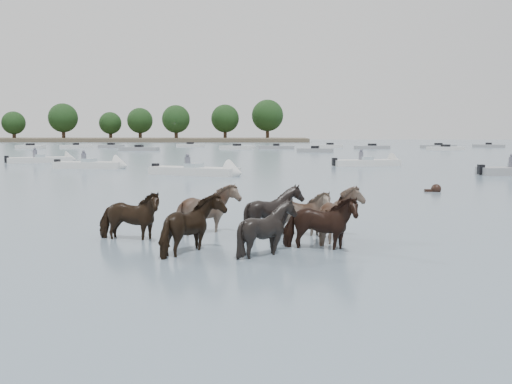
{
  "coord_description": "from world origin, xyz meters",
  "views": [
    {
      "loc": [
        2.08,
        -11.69,
        2.6
      ],
      "look_at": [
        1.5,
        2.36,
        1.1
      ],
      "focal_mm": 39.23,
      "sensor_mm": 36.0,
      "label": 1
    }
  ],
  "objects": [
    {
      "name": "ground",
      "position": [
        0.0,
        0.0,
        0.0
      ],
      "size": [
        400.0,
        400.0,
        0.0
      ],
      "primitive_type": "plane",
      "color": "slate",
      "rests_on": "ground"
    },
    {
      "name": "shoreline",
      "position": [
        -70.0,
        150.0,
        0.5
      ],
      "size": [
        160.0,
        30.0,
        1.0
      ],
      "primitive_type": "cube",
      "color": "#4C4233",
      "rests_on": "ground"
    },
    {
      "name": "pony_herd",
      "position": [
        1.51,
        1.39,
        0.51
      ],
      "size": [
        6.68,
        3.96,
        1.5
      ],
      "color": "black",
      "rests_on": "ground"
    },
    {
      "name": "swimming_pony",
      "position": [
        8.96,
        13.14,
        0.1
      ],
      "size": [
        0.72,
        0.44,
        0.44
      ],
      "color": "black",
      "rests_on": "ground"
    },
    {
      "name": "motorboat_a",
      "position": [
        -11.02,
        28.45,
        0.23
      ],
      "size": [
        5.55,
        1.92,
        1.92
      ],
      "rotation": [
        0.0,
        0.0,
        -0.06
      ],
      "color": "silver",
      "rests_on": "ground"
    },
    {
      "name": "motorboat_b",
      "position": [
        -2.41,
        22.12,
        0.22
      ],
      "size": [
        6.27,
        3.77,
        1.92
      ],
      "rotation": [
        0.0,
        0.0,
        -0.38
      ],
      "color": "silver",
      "rests_on": "ground"
    },
    {
      "name": "motorboat_c",
      "position": [
        9.64,
        32.64,
        0.22
      ],
      "size": [
        5.9,
        3.01,
        1.92
      ],
      "rotation": [
        0.0,
        0.0,
        0.26
      ],
      "color": "silver",
      "rests_on": "ground"
    },
    {
      "name": "motorboat_f",
      "position": [
        -18.0,
        36.29,
        0.22
      ],
      "size": [
        5.76,
        4.2,
        1.92
      ],
      "rotation": [
        0.0,
        0.0,
        0.51
      ],
      "color": "silver",
      "rests_on": "ground"
    },
    {
      "name": "distant_flotilla",
      "position": [
        0.35,
        76.99,
        0.26
      ],
      "size": [
        107.18,
        29.72,
        0.93
      ],
      "color": "silver",
      "rests_on": "ground"
    },
    {
      "name": "treeline",
      "position": [
        -68.5,
        149.96,
        6.71
      ],
      "size": [
        147.6,
        23.59,
        12.41
      ],
      "color": "#382619",
      "rests_on": "ground"
    }
  ]
}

